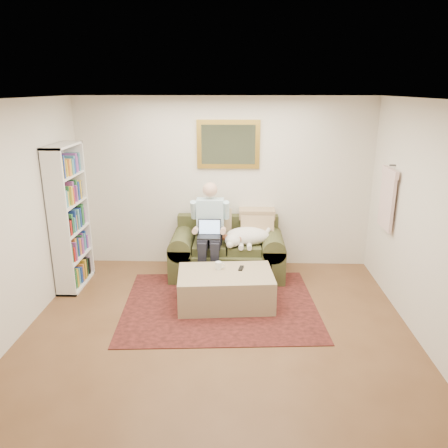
# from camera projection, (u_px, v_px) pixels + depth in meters

# --- Properties ---
(room_shell) EXTENTS (4.51, 5.00, 2.61)m
(room_shell) POSITION_uv_depth(u_px,v_px,m) (217.00, 226.00, 4.64)
(room_shell) COLOR brown
(room_shell) RESTS_ON ground
(rug) EXTENTS (2.59, 2.13, 0.01)m
(rug) POSITION_uv_depth(u_px,v_px,m) (220.00, 305.00, 5.69)
(rug) COLOR black
(rug) RESTS_ON room_shell
(sofa) EXTENTS (1.68, 0.85, 1.01)m
(sofa) POSITION_uv_depth(u_px,v_px,m) (227.00, 256.00, 6.55)
(sofa) COLOR #4A4A27
(sofa) RESTS_ON room_shell
(seated_man) EXTENTS (0.55, 0.79, 1.41)m
(seated_man) POSITION_uv_depth(u_px,v_px,m) (210.00, 233.00, 6.29)
(seated_man) COLOR #8CCCD8
(seated_man) RESTS_ON sofa
(laptop) EXTENTS (0.33, 0.26, 0.24)m
(laptop) POSITION_uv_depth(u_px,v_px,m) (209.00, 232.00, 6.22)
(laptop) COLOR black
(laptop) RESTS_ON seated_man
(sleeping_dog) EXTENTS (0.69, 0.43, 0.26)m
(sleeping_dog) POSITION_uv_depth(u_px,v_px,m) (248.00, 236.00, 6.36)
(sleeping_dog) COLOR white
(sleeping_dog) RESTS_ON sofa
(ottoman) EXTENTS (1.27, 0.87, 0.44)m
(ottoman) POSITION_uv_depth(u_px,v_px,m) (225.00, 288.00, 5.65)
(ottoman) COLOR tan
(ottoman) RESTS_ON room_shell
(coffee_mug) EXTENTS (0.08, 0.08, 0.10)m
(coffee_mug) POSITION_uv_depth(u_px,v_px,m) (219.00, 266.00, 5.69)
(coffee_mug) COLOR white
(coffee_mug) RESTS_ON ottoman
(tv_remote) EXTENTS (0.08, 0.16, 0.02)m
(tv_remote) POSITION_uv_depth(u_px,v_px,m) (241.00, 268.00, 5.71)
(tv_remote) COLOR black
(tv_remote) RESTS_ON ottoman
(bookshelf) EXTENTS (0.28, 0.80, 2.00)m
(bookshelf) POSITION_uv_depth(u_px,v_px,m) (69.00, 218.00, 5.99)
(bookshelf) COLOR white
(bookshelf) RESTS_ON room_shell
(wall_mirror) EXTENTS (0.94, 0.04, 0.72)m
(wall_mirror) POSITION_uv_depth(u_px,v_px,m) (228.00, 144.00, 6.48)
(wall_mirror) COLOR gold
(wall_mirror) RESTS_ON room_shell
(hanging_shirt) EXTENTS (0.06, 0.52, 0.90)m
(hanging_shirt) POSITION_uv_depth(u_px,v_px,m) (388.00, 195.00, 5.75)
(hanging_shirt) COLOR beige
(hanging_shirt) RESTS_ON room_shell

